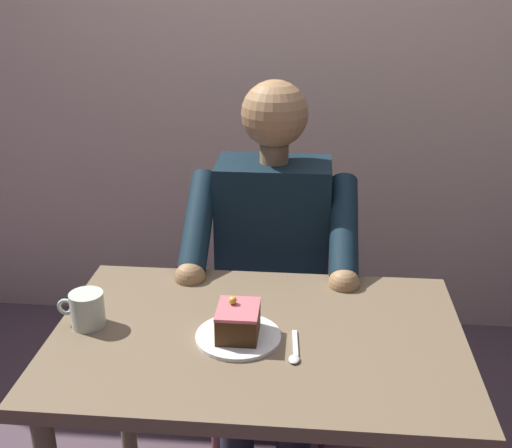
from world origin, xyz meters
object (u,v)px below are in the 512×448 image
object	(u,v)px
dining_table	(258,367)
seated_person	(271,272)
coffee_cup	(87,309)
dessert_spoon	(295,352)
cake_slice	(238,321)
chair	(274,289)

from	to	relation	value
dining_table	seated_person	xyz separation A→B (m)	(0.00, -0.50, 0.02)
coffee_cup	dessert_spoon	world-z (taller)	coffee_cup
dining_table	cake_slice	bearing A→B (deg)	29.90
dessert_spoon	dining_table	bearing A→B (deg)	-40.05
cake_slice	coffee_cup	world-z (taller)	cake_slice
seated_person	cake_slice	size ratio (longest dim) A/B	10.69
chair	dessert_spoon	xyz separation A→B (m)	(-0.09, 0.75, 0.23)
seated_person	dessert_spoon	distance (m)	0.59
seated_person	dessert_spoon	xyz separation A→B (m)	(-0.09, 0.57, 0.08)
chair	dessert_spoon	world-z (taller)	chair
cake_slice	chair	bearing A→B (deg)	-93.73
seated_person	chair	bearing A→B (deg)	-90.00
chair	cake_slice	size ratio (longest dim) A/B	7.75
seated_person	coffee_cup	bearing A→B (deg)	49.27
chair	coffee_cup	bearing A→B (deg)	57.41
chair	cake_slice	world-z (taller)	chair
seated_person	cake_slice	distance (m)	0.54
seated_person	dessert_spoon	size ratio (longest dim) A/B	8.81
dining_table	coffee_cup	xyz separation A→B (m)	(0.43, 0.00, 0.15)
dessert_spoon	chair	bearing A→B (deg)	-82.88
chair	cake_slice	xyz separation A→B (m)	(0.05, 0.69, 0.28)
dessert_spoon	coffee_cup	bearing A→B (deg)	-8.40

